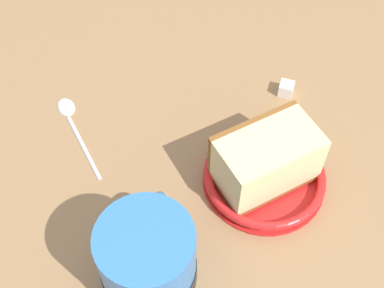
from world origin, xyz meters
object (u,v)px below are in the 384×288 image
small_plate (264,177)px  tea_mug (148,263)px  teaspoon (70,120)px  sugar_cube (286,89)px  cake_slice (266,159)px

small_plate → tea_mug: size_ratio=1.20×
small_plate → teaspoon: size_ratio=1.16×
small_plate → sugar_cube: size_ratio=7.86×
tea_mug → sugar_cube: bearing=-94.2°
teaspoon → cake_slice: bearing=-172.0°
cake_slice → teaspoon: size_ratio=1.06×
cake_slice → tea_mug: (4.62, 15.68, 0.74)cm
tea_mug → teaspoon: tea_mug is taller
tea_mug → teaspoon: (18.55, -12.42, -4.42)cm
cake_slice → tea_mug: tea_mug is taller
small_plate → sugar_cube: same height
cake_slice → sugar_cube: (2.51, -12.85, -3.19)cm
tea_mug → teaspoon: 22.76cm
cake_slice → sugar_cube: 13.47cm
small_plate → sugar_cube: (2.73, -13.00, -0.02)cm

